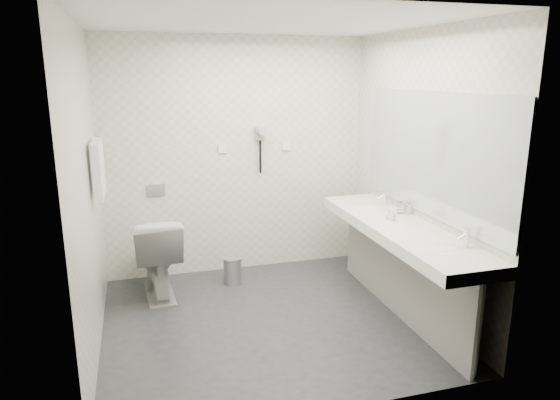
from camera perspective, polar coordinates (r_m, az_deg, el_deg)
name	(u,v)px	position (r m, az deg, el deg)	size (l,w,h in m)	color
floor	(268,320)	(4.56, -1.33, -13.48)	(2.80, 2.80, 0.00)	#26272B
ceiling	(267,21)	(4.06, -1.54, 19.59)	(2.80, 2.80, 0.00)	silver
wall_back	(237,157)	(5.38, -4.95, 4.85)	(2.80, 2.80, 0.00)	beige
wall_front	(324,227)	(2.93, 5.04, -3.09)	(2.80, 2.80, 0.00)	beige
wall_left	(86,193)	(4.02, -21.10, 0.76)	(2.60, 2.60, 0.00)	beige
wall_right	(419,173)	(4.68, 15.43, 2.98)	(2.60, 2.60, 0.00)	beige
vanity_counter	(399,230)	(4.48, 13.36, -3.31)	(0.55, 2.20, 0.10)	silver
vanity_panel	(399,275)	(4.64, 13.33, -8.30)	(0.03, 2.15, 0.75)	gray
vanity_post_near	(477,331)	(3.87, 21.42, -13.62)	(0.06, 0.06, 0.75)	silver
vanity_post_far	(354,239)	(5.52, 8.35, -4.39)	(0.06, 0.06, 0.75)	silver
mirror	(431,154)	(4.47, 16.76, 4.99)	(0.02, 2.20, 1.05)	#B2BCC6
basin_near	(443,251)	(3.95, 17.98, -5.49)	(0.40, 0.31, 0.05)	silver
basin_far	(367,207)	(5.02, 9.79, -0.82)	(0.40, 0.31, 0.05)	silver
faucet_near	(467,237)	(4.03, 20.39, -3.95)	(0.04, 0.04, 0.15)	silver
faucet_far	(385,197)	(5.09, 11.81, 0.33)	(0.04, 0.04, 0.15)	silver
soap_bottle_a	(392,215)	(4.55, 12.60, -1.64)	(0.05, 0.05, 0.11)	white
soap_bottle_b	(389,214)	(4.61, 12.22, -1.59)	(0.06, 0.06, 0.08)	white
glass_left	(407,208)	(4.79, 14.23, -0.92)	(0.06, 0.06, 0.11)	silver
glass_right	(400,208)	(4.81, 13.47, -0.84)	(0.06, 0.06, 0.11)	silver
toilet	(157,256)	(5.04, -13.81, -6.15)	(0.45, 0.79, 0.80)	silver
flush_plate	(156,190)	(5.33, -13.86, 1.10)	(0.18, 0.02, 0.12)	#B2B5BA
pedal_bin	(233,271)	(5.27, -5.40, -8.03)	(0.19, 0.19, 0.26)	#B2B5BA
bin_lid	(232,258)	(5.22, -5.43, -6.61)	(0.19, 0.19, 0.01)	#B2B5BA
towel_rail	(95,143)	(4.51, -20.27, 6.08)	(0.02, 0.02, 0.62)	silver
towel_near	(97,172)	(4.40, -20.01, 3.02)	(0.07, 0.24, 0.48)	silver
towel_far	(99,166)	(4.68, -19.81, 3.65)	(0.07, 0.24, 0.48)	silver
dryer_cradle	(260,133)	(5.37, -2.31, 7.57)	(0.10, 0.04, 0.14)	#9B9AA0
dryer_barrel	(261,131)	(5.30, -2.13, 7.81)	(0.08, 0.08, 0.14)	#9B9AA0
dryer_cord	(260,157)	(5.39, -2.24, 4.91)	(0.02, 0.02, 0.35)	black
switch_plate_a	(222,149)	(5.32, -6.54, 5.81)	(0.09, 0.02, 0.09)	silver
switch_plate_b	(286,146)	(5.48, 0.73, 6.14)	(0.09, 0.02, 0.09)	silver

